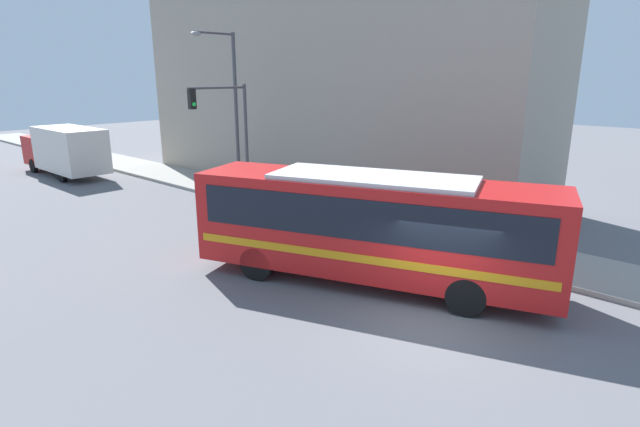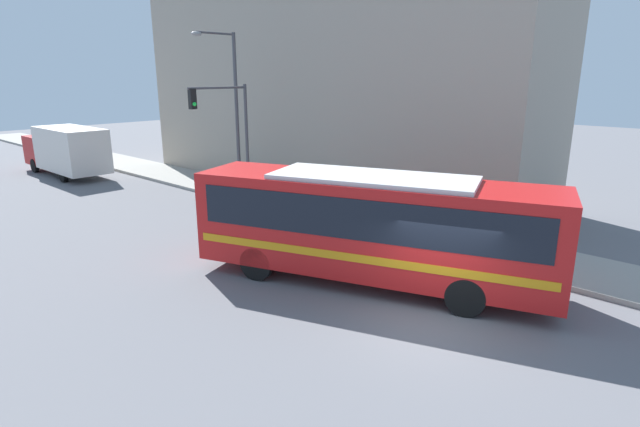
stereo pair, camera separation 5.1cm
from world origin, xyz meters
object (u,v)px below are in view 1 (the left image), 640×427
(fire_hydrant, at_px, (387,224))
(traffic_light_pole, at_px, (228,123))
(street_lamp, at_px, (231,103))
(delivery_truck, at_px, (65,149))
(parking_meter, at_px, (335,201))
(city_bus, at_px, (372,222))

(fire_hydrant, bearing_deg, traffic_light_pole, 96.15)
(street_lamp, bearing_deg, fire_hydrant, -89.76)
(delivery_truck, distance_m, traffic_light_pole, 14.18)
(delivery_truck, xyz_separation_m, fire_hydrant, (3.26, -22.44, -1.13))
(delivery_truck, bearing_deg, parking_meter, -80.62)
(delivery_truck, distance_m, parking_meter, 20.02)
(parking_meter, bearing_deg, traffic_light_pole, 98.90)
(city_bus, xyz_separation_m, fire_hydrant, (4.11, 2.22, -1.42))
(city_bus, bearing_deg, fire_hydrant, 8.82)
(traffic_light_pole, distance_m, parking_meter, 6.73)
(delivery_truck, xyz_separation_m, traffic_light_pole, (2.33, -13.79, 2.34))
(traffic_light_pole, xyz_separation_m, parking_meter, (0.93, -5.95, -3.00))
(fire_hydrant, xyz_separation_m, street_lamp, (-0.04, 9.48, 4.33))
(traffic_light_pole, bearing_deg, street_lamp, 42.88)
(fire_hydrant, bearing_deg, parking_meter, 90.00)
(city_bus, relative_size, delivery_truck, 1.40)
(parking_meter, bearing_deg, city_bus, -129.89)
(traffic_light_pole, height_order, street_lamp, street_lamp)
(parking_meter, bearing_deg, street_lamp, 90.34)
(traffic_light_pole, bearing_deg, city_bus, -106.30)
(city_bus, bearing_deg, parking_meter, 30.58)
(city_bus, height_order, traffic_light_pole, traffic_light_pole)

